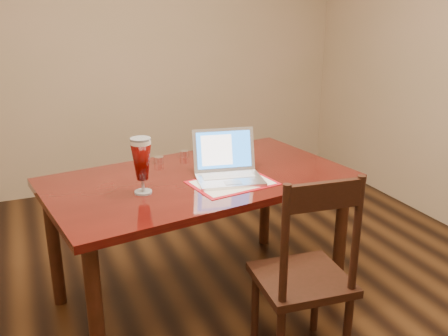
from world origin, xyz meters
name	(u,v)px	position (x,y,z in m)	size (l,w,h in m)	color
ground	(219,330)	(0.00, 0.00, 0.00)	(5.00, 5.00, 0.00)	black
room_shell	(217,0)	(0.00, 0.00, 1.76)	(4.51, 5.01, 2.71)	tan
dining_table	(199,191)	(0.02, 0.35, 0.71)	(1.83, 1.20, 1.10)	#4A0E09
dining_chair	(305,277)	(0.30, -0.38, 0.49)	(0.48, 0.46, 1.04)	black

